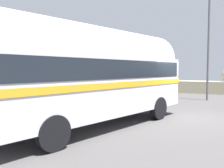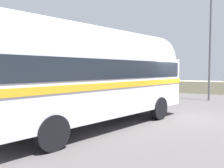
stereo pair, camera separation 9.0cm
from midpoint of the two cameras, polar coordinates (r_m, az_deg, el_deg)
ground at (r=10.87m, az=15.44°, el=-7.85°), size 32.00×26.00×0.02m
breakwater at (r=22.44m, az=19.54°, el=-0.37°), size 31.36×1.96×2.46m
vintage_coach at (r=8.56m, az=-4.26°, el=2.97°), size 5.07×8.89×3.70m
lamp_post at (r=17.19m, az=22.42°, el=9.76°), size 0.99×0.82×7.31m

